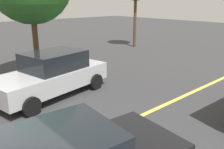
# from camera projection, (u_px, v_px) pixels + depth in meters

# --- Properties ---
(lane_marking_centre) EXTENTS (28.00, 0.16, 0.01)m
(lane_marking_centre) POSITION_uv_depth(u_px,v_px,m) (110.00, 130.00, 6.74)
(lane_marking_centre) COLOR #E0D14C
(car_silver_approaching) EXTENTS (4.75, 2.71, 1.67)m
(car_silver_approaching) POSITION_uv_depth(u_px,v_px,m) (52.00, 74.00, 9.10)
(car_silver_approaching) COLOR #B7BABF
(car_silver_approaching) RESTS_ON ground_plane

